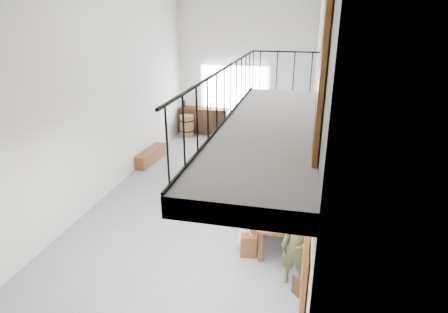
% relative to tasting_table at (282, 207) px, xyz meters
% --- Properties ---
extents(floor, '(12.00, 12.00, 0.00)m').
position_rel_tasting_table_xyz_m(floor, '(-2.20, 1.51, -0.71)').
color(floor, slate).
rests_on(floor, ground).
extents(room_walls, '(12.00, 12.00, 12.00)m').
position_rel_tasting_table_xyz_m(room_walls, '(-2.20, 1.51, 2.85)').
color(room_walls, silver).
rests_on(room_walls, ground).
extents(gateway_portal, '(2.80, 0.08, 2.80)m').
position_rel_tasting_table_xyz_m(gateway_portal, '(-2.60, 7.45, 0.69)').
color(gateway_portal, white).
rests_on(gateway_portal, ground).
extents(right_wall_decor, '(0.07, 8.28, 5.07)m').
position_rel_tasting_table_xyz_m(right_wall_decor, '(0.50, -0.36, 1.04)').
color(right_wall_decor, '#99501E').
rests_on(right_wall_decor, ground).
extents(balcony, '(1.52, 5.62, 4.00)m').
position_rel_tasting_table_xyz_m(balcony, '(-0.22, -1.61, 2.26)').
color(balcony, silver).
rests_on(balcony, ground).
extents(tasting_table, '(1.20, 2.51, 0.79)m').
position_rel_tasting_table_xyz_m(tasting_table, '(0.00, 0.00, 0.00)').
color(tasting_table, brown).
rests_on(tasting_table, ground).
extents(bench_inner, '(0.61, 2.11, 0.48)m').
position_rel_tasting_table_xyz_m(bench_inner, '(-0.73, -0.02, -0.47)').
color(bench_inner, brown).
rests_on(bench_inner, ground).
extents(bench_wall, '(0.31, 1.81, 0.42)m').
position_rel_tasting_table_xyz_m(bench_wall, '(0.37, 0.09, -0.50)').
color(bench_wall, brown).
rests_on(bench_wall, ground).
extents(tableware, '(0.60, 1.52, 0.35)m').
position_rel_tasting_table_xyz_m(tableware, '(-0.05, 0.07, 0.23)').
color(tableware, black).
rests_on(tableware, tasting_table).
extents(side_bench, '(0.47, 1.62, 0.45)m').
position_rel_tasting_table_xyz_m(side_bench, '(-4.70, 3.52, -0.48)').
color(side_bench, brown).
rests_on(side_bench, ground).
extents(oak_barrel, '(0.58, 0.58, 0.86)m').
position_rel_tasting_table_xyz_m(oak_barrel, '(-4.44, 6.66, -0.28)').
color(oak_barrel, olive).
rests_on(oak_barrel, ground).
extents(serving_counter, '(2.03, 0.58, 1.07)m').
position_rel_tasting_table_xyz_m(serving_counter, '(-3.83, 7.16, -0.17)').
color(serving_counter, '#342212').
rests_on(serving_counter, ground).
extents(counter_bottles, '(1.78, 0.13, 0.28)m').
position_rel_tasting_table_xyz_m(counter_bottles, '(-3.83, 7.16, 0.50)').
color(counter_bottles, black).
rests_on(counter_bottles, serving_counter).
extents(guest_left_a, '(0.59, 0.72, 1.26)m').
position_rel_tasting_table_xyz_m(guest_left_a, '(-0.70, -0.70, -0.08)').
color(guest_left_a, silver).
rests_on(guest_left_a, ground).
extents(guest_left_b, '(0.31, 0.44, 1.15)m').
position_rel_tasting_table_xyz_m(guest_left_b, '(-0.69, -0.08, -0.13)').
color(guest_left_b, teal).
rests_on(guest_left_b, ground).
extents(guest_left_c, '(0.54, 0.67, 1.31)m').
position_rel_tasting_table_xyz_m(guest_left_c, '(-0.69, 0.39, -0.05)').
color(guest_left_c, silver).
rests_on(guest_left_c, ground).
extents(guest_left_d, '(0.66, 0.87, 1.19)m').
position_rel_tasting_table_xyz_m(guest_left_d, '(-0.82, 0.89, -0.11)').
color(guest_left_d, teal).
rests_on(guest_left_d, ground).
extents(guest_right_a, '(0.35, 0.66, 1.08)m').
position_rel_tasting_table_xyz_m(guest_right_a, '(0.50, -0.57, -0.17)').
color(guest_right_a, '#A9211D').
rests_on(guest_right_a, ground).
extents(guest_right_b, '(0.36, 1.06, 1.14)m').
position_rel_tasting_table_xyz_m(guest_right_b, '(0.65, 0.17, -0.14)').
color(guest_right_b, black).
rests_on(guest_right_b, ground).
extents(guest_right_c, '(0.41, 0.54, 1.01)m').
position_rel_tasting_table_xyz_m(guest_right_c, '(0.52, 0.60, -0.20)').
color(guest_right_c, silver).
rests_on(guest_right_c, ground).
extents(host_standing, '(0.60, 0.42, 1.56)m').
position_rel_tasting_table_xyz_m(host_standing, '(0.38, -1.59, 0.07)').
color(host_standing, '#4C4E2C').
rests_on(host_standing, ground).
extents(potted_plant, '(0.47, 0.45, 0.41)m').
position_rel_tasting_table_xyz_m(potted_plant, '(0.25, 1.73, -0.50)').
color(potted_plant, '#1B4B20').
rests_on(potted_plant, ground).
extents(bicycle_near, '(1.79, 1.00, 0.89)m').
position_rel_tasting_table_xyz_m(bicycle_near, '(-2.04, 6.79, -0.26)').
color(bicycle_near, black).
rests_on(bicycle_near, ground).
extents(bicycle_far, '(1.76, 0.75, 1.02)m').
position_rel_tasting_table_xyz_m(bicycle_far, '(-0.62, 6.50, -0.19)').
color(bicycle_far, black).
rests_on(bicycle_far, ground).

